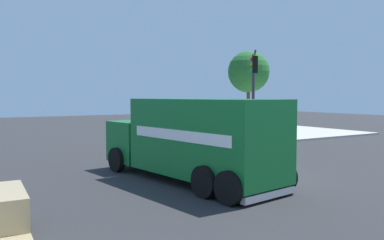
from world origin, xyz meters
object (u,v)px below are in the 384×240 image
Objects in this scene: traffic_light_primary at (254,83)px; pedestrian_near_corner at (220,120)px; shade_tree_near at (249,72)px; pedestrian_crossing at (284,119)px; delivery_truck at (192,139)px.

traffic_light_primary is 9.18m from pedestrian_near_corner.
pedestrian_near_corner is at bearing 9.77° from shade_tree_near.
traffic_light_primary is 3.57× the size of pedestrian_crossing.
traffic_light_primary is at bearing 34.97° from pedestrian_crossing.
shade_tree_near is at bearing -135.22° from delivery_truck.
shade_tree_near is at bearing -47.75° from pedestrian_crossing.
pedestrian_crossing is 5.32m from shade_tree_near.
delivery_truck is 5.04× the size of pedestrian_near_corner.
pedestrian_near_corner is 1.03× the size of pedestrian_crossing.
traffic_light_primary is 11.17m from shade_tree_near.
delivery_truck is at bearing 44.78° from shade_tree_near.
pedestrian_crossing is (-9.03, -6.32, -2.87)m from traffic_light_primary.
traffic_light_primary is at bearing 67.83° from pedestrian_near_corner.
shade_tree_near reaches higher than pedestrian_crossing.
shade_tree_near reaches higher than delivery_truck.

